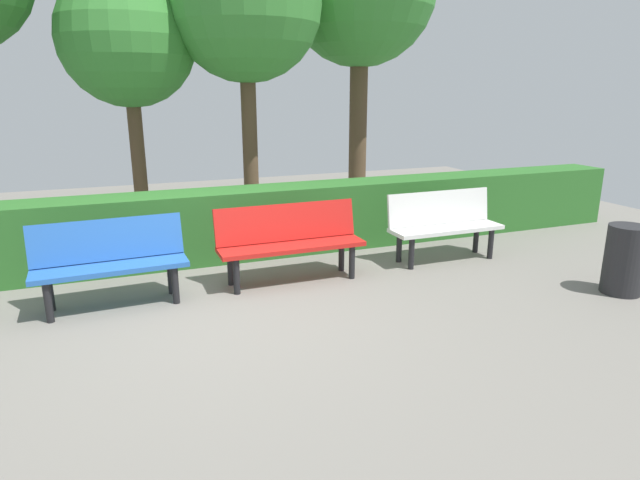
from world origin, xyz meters
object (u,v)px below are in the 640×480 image
bench_white (443,222)px  trash_bin (625,260)px  bench_blue (110,259)px  bench_red (290,239)px  tree_far (127,39)px  tree_mid (245,5)px

bench_white → trash_bin: size_ratio=1.98×
bench_blue → trash_bin: bench_blue is taller
bench_blue → trash_bin: 5.31m
bench_red → tree_far: (1.39, -3.16, 2.32)m
tree_mid → trash_bin: 5.98m
bench_blue → tree_far: 3.99m
bench_white → bench_blue: 3.95m
tree_far → trash_bin: (-4.55, 4.85, -2.43)m
tree_mid → bench_red: bearing=84.7°
tree_mid → bench_white: bearing=124.8°
bench_red → tree_mid: bearing=-95.3°
tree_far → bench_white: bearing=137.9°
bench_white → bench_red: size_ratio=0.89×
bench_white → tree_far: bearing=-41.9°
tree_mid → trash_bin: (-2.91, 4.34, -2.91)m
bench_red → bench_white: bearing=-178.9°
bench_white → bench_red: (2.06, 0.04, 0.00)m
bench_white → tree_far: size_ratio=0.38×
trash_bin → tree_mid: bearing=-56.1°
bench_blue → tree_mid: 4.44m
bench_white → tree_mid: size_ratio=0.33×
trash_bin → bench_white: bearing=-57.6°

